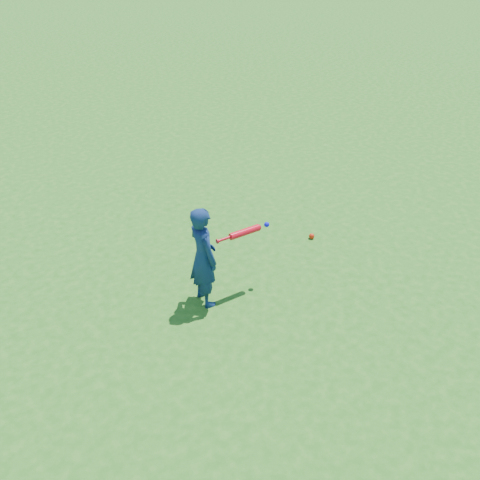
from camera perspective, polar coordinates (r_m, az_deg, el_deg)
The scene contains 4 objects.
ground at distance 6.16m, azimuth -5.93°, elevation -8.74°, with size 80.00×80.00×0.00m, color #216117.
child at distance 6.08m, azimuth -3.94°, elevation -1.80°, with size 0.46×0.30×1.25m, color #10254F.
ground_ball_red at distance 7.64m, azimuth 7.65°, elevation 0.41°, with size 0.08×0.08×0.08m, color red.
bat_swing at distance 6.20m, azimuth 0.72°, elevation 0.92°, with size 0.72×0.12×0.08m.
Camera 1 is at (-2.41, -4.02, 4.00)m, focal length 40.00 mm.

